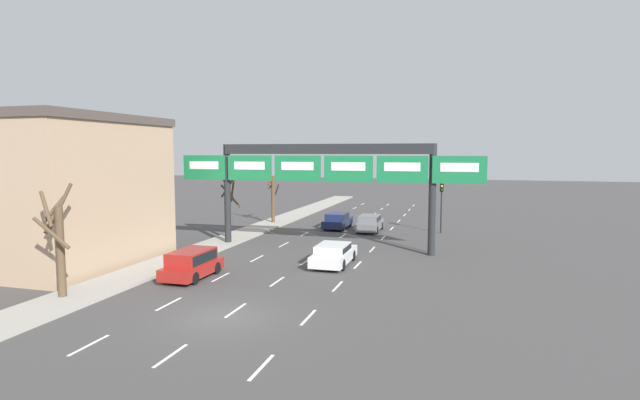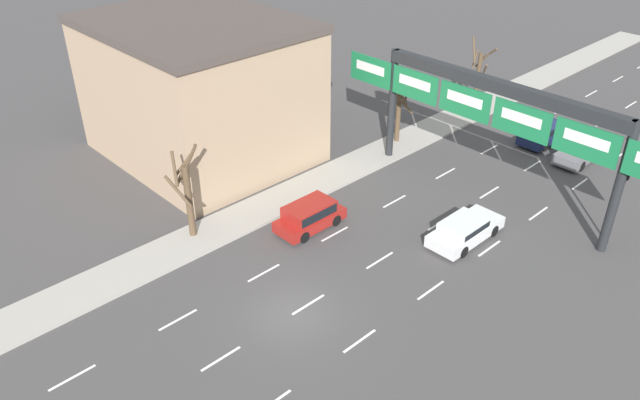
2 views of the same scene
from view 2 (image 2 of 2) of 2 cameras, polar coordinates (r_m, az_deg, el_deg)
The scene contains 13 objects.
ground_plane at distance 29.07m, azimuth -2.55°, elevation -10.42°, with size 220.00×220.00×0.00m, color #474444.
sidewalk_left at distance 34.23m, azimuth -11.44°, elevation -3.65°, with size 2.80×110.00×0.15m.
lane_dashes at distance 37.49m, azimuth 13.14°, elevation -0.66°, with size 6.72×67.00×0.01m.
sign_gantry at distance 36.11m, azimuth 15.70°, elevation 8.13°, with size 21.52×0.70×7.38m.
building_near at distance 41.66m, azimuth -10.95°, elevation 9.90°, with size 13.55×10.97×9.04m.
car_white at distance 34.21m, azimuth 13.10°, elevation -2.62°, with size 1.95×4.67×1.30m.
car_grey at distance 44.75m, azimuth 22.69°, elevation 4.22°, with size 1.81×4.39×1.43m.
suv_red at distance 34.25m, azimuth -0.96°, elevation -1.35°, with size 1.84×3.99×1.54m.
car_navy at distance 46.67m, azimuth 19.86°, elevation 5.90°, with size 1.87×4.64×1.40m.
traffic_light_mid_block at distance 35.17m, azimuth 25.93°, elevation 1.02°, with size 0.30×0.35×4.83m.
tree_bare_closest at distance 43.35m, azimuth 7.28°, elevation 8.21°, with size 1.85×1.94×4.64m.
tree_bare_second at distance 49.78m, azimuth 14.27°, elevation 11.01°, with size 1.90×1.92×5.56m.
tree_bare_third at distance 33.26m, azimuth -12.08°, elevation 0.69°, with size 1.82×1.84×5.25m.
Camera 2 is at (16.60, -14.00, 19.33)m, focal length 35.00 mm.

